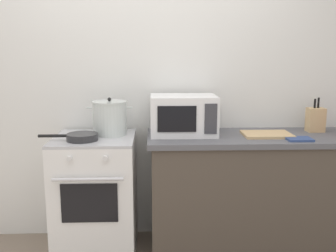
% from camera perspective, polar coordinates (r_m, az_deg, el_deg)
% --- Properties ---
extents(back_wall, '(4.40, 0.10, 2.50)m').
position_cam_1_polar(back_wall, '(3.26, 1.46, 5.56)').
color(back_wall, silver).
rests_on(back_wall, ground_plane).
extents(lower_cabinet_right, '(1.64, 0.56, 0.88)m').
position_cam_1_polar(lower_cabinet_right, '(3.19, 12.76, -9.77)').
color(lower_cabinet_right, '#4C4238').
rests_on(lower_cabinet_right, ground_plane).
extents(countertop_right, '(1.70, 0.60, 0.04)m').
position_cam_1_polar(countertop_right, '(3.06, 13.12, -1.68)').
color(countertop_right, '#59595E').
rests_on(countertop_right, lower_cabinet_right).
extents(stove, '(0.60, 0.64, 0.92)m').
position_cam_1_polar(stove, '(3.09, -10.46, -9.94)').
color(stove, white).
rests_on(stove, ground_plane).
extents(stock_pot, '(0.35, 0.26, 0.29)m').
position_cam_1_polar(stock_pot, '(3.01, -8.48, 1.18)').
color(stock_pot, silver).
rests_on(stock_pot, stove).
extents(frying_pan, '(0.42, 0.22, 0.05)m').
position_cam_1_polar(frying_pan, '(2.87, -12.55, -1.57)').
color(frying_pan, '#28282B').
rests_on(frying_pan, stove).
extents(microwave, '(0.50, 0.37, 0.30)m').
position_cam_1_polar(microwave, '(2.99, 2.25, 1.61)').
color(microwave, white).
rests_on(microwave, countertop_right).
extents(cutting_board, '(0.36, 0.26, 0.02)m').
position_cam_1_polar(cutting_board, '(3.05, 14.22, -1.19)').
color(cutting_board, tan).
rests_on(cutting_board, countertop_right).
extents(knife_block, '(0.13, 0.10, 0.27)m').
position_cam_1_polar(knife_block, '(3.31, 20.72, 0.88)').
color(knife_block, tan).
rests_on(knife_block, countertop_right).
extents(oven_mitt, '(0.18, 0.14, 0.02)m').
position_cam_1_polar(oven_mitt, '(2.97, 18.57, -1.82)').
color(oven_mitt, '#33477A').
rests_on(oven_mitt, countertop_right).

